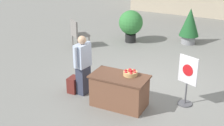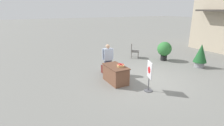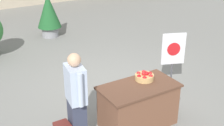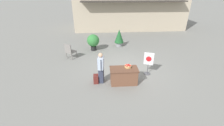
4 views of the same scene
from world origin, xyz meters
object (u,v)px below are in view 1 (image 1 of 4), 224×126
(poster_board, at_px, (187,80))
(potted_plant_far_right, at_px, (131,23))
(patio_chair, at_px, (78,32))
(apple_basket, at_px, (130,73))
(person_visitor, at_px, (83,65))
(display_table, at_px, (119,91))
(potted_plant_near_right, at_px, (190,24))
(backpack, at_px, (74,84))

(poster_board, distance_m, potted_plant_far_right, 4.95)
(poster_board, bearing_deg, patio_chair, -96.43)
(patio_chair, bearing_deg, potted_plant_far_right, -12.21)
(potted_plant_far_right, bearing_deg, apple_basket, -67.10)
(apple_basket, bearing_deg, person_visitor, 178.86)
(display_table, relative_size, patio_chair, 1.33)
(display_table, relative_size, potted_plant_near_right, 1.00)
(display_table, distance_m, apple_basket, 0.53)
(display_table, xyz_separation_m, backpack, (-1.39, 0.11, -0.19))
(apple_basket, bearing_deg, poster_board, 27.05)
(patio_chair, bearing_deg, poster_board, -82.63)
(display_table, xyz_separation_m, poster_board, (1.44, 0.76, 0.27))
(display_table, height_order, potted_plant_near_right, potted_plant_near_right)
(backpack, distance_m, potted_plant_near_right, 5.62)
(person_visitor, bearing_deg, poster_board, 21.61)
(apple_basket, bearing_deg, backpack, -179.00)
(person_visitor, distance_m, patio_chair, 3.69)
(poster_board, xyz_separation_m, patio_chair, (-4.63, 2.44, -0.11))
(person_visitor, height_order, poster_board, person_visitor)
(person_visitor, distance_m, backpack, 0.66)
(display_table, relative_size, apple_basket, 4.06)
(display_table, height_order, apple_basket, apple_basket)
(backpack, distance_m, patio_chair, 3.60)
(person_visitor, relative_size, patio_chair, 1.54)
(poster_board, bearing_deg, backpack, -55.66)
(apple_basket, bearing_deg, potted_plant_far_right, 112.90)
(apple_basket, relative_size, patio_chair, 0.33)
(potted_plant_far_right, bearing_deg, person_visitor, -82.92)
(display_table, distance_m, poster_board, 1.66)
(person_visitor, bearing_deg, potted_plant_near_right, 82.34)
(person_visitor, bearing_deg, display_table, -0.00)
(backpack, height_order, poster_board, poster_board)
(potted_plant_near_right, bearing_deg, backpack, -108.64)
(person_visitor, relative_size, poster_board, 1.25)
(person_visitor, xyz_separation_m, poster_board, (2.56, 0.60, -0.13))
(display_table, bearing_deg, person_visitor, 171.55)
(apple_basket, distance_m, potted_plant_near_right, 5.28)
(backpack, relative_size, patio_chair, 0.41)
(apple_basket, xyz_separation_m, patio_chair, (-3.41, 3.07, -0.30))
(backpack, xyz_separation_m, poster_board, (2.83, 0.65, 0.46))
(potted_plant_far_right, bearing_deg, backpack, -86.45)
(person_visitor, bearing_deg, patio_chair, 132.74)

